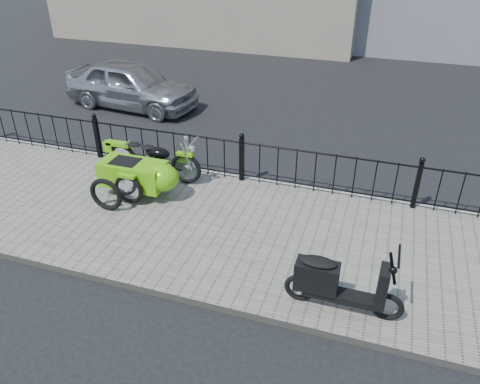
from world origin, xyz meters
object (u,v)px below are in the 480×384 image
(motorcycle_sidecar, at_px, (145,172))
(spare_tire, at_px, (106,195))
(sedan_car, at_px, (131,85))
(scooter, at_px, (336,284))

(motorcycle_sidecar, relative_size, spare_tire, 3.36)
(spare_tire, distance_m, sedan_car, 6.03)
(sedan_car, bearing_deg, spare_tire, -149.12)
(scooter, height_order, spare_tire, scooter)
(motorcycle_sidecar, relative_size, sedan_car, 0.56)
(scooter, distance_m, spare_tire, 4.68)
(motorcycle_sidecar, relative_size, scooter, 1.35)
(motorcycle_sidecar, xyz_separation_m, spare_tire, (-0.39, -0.83, -0.14))
(spare_tire, height_order, sedan_car, sedan_car)
(motorcycle_sidecar, distance_m, scooter, 4.62)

